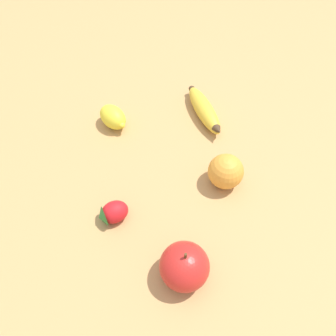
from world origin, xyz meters
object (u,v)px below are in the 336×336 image
(strawberry, at_px, (113,213))
(banana, at_px, (204,110))
(orange, at_px, (226,171))
(lemon, at_px, (113,117))
(apple, at_px, (184,266))

(strawberry, bearing_deg, banana, -149.43)
(orange, xyz_separation_m, lemon, (-0.05, 0.29, -0.01))
(strawberry, bearing_deg, lemon, -109.64)
(banana, distance_m, apple, 0.40)
(orange, relative_size, strawberry, 1.05)
(banana, xyz_separation_m, apple, (-0.33, -0.22, 0.02))
(banana, height_order, lemon, lemon)
(orange, relative_size, apple, 0.82)
(orange, distance_m, lemon, 0.30)
(lemon, bearing_deg, orange, -81.05)
(apple, bearing_deg, banana, 34.29)
(apple, bearing_deg, strawberry, 93.45)
(orange, xyz_separation_m, strawberry, (-0.21, 0.10, -0.02))
(orange, bearing_deg, strawberry, 154.41)
(strawberry, height_order, lemon, lemon)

